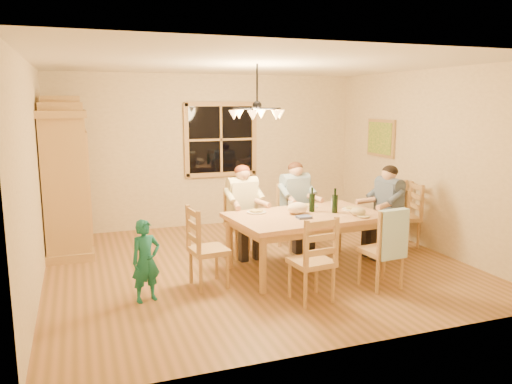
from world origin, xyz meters
name	(u,v)px	position (x,y,z in m)	size (l,w,h in m)	color
floor	(257,264)	(0.00, 0.00, 0.00)	(5.50, 5.50, 0.00)	brown
ceiling	(257,64)	(0.00, 0.00, 2.70)	(5.50, 5.00, 0.02)	white
wall_back	(210,151)	(0.00, 2.50, 1.35)	(5.50, 0.02, 2.70)	#C3AF89
wall_left	(33,178)	(-2.75, 0.00, 1.35)	(0.02, 5.00, 2.70)	#C3AF89
wall_right	(427,160)	(2.75, 0.00, 1.35)	(0.02, 5.00, 2.70)	#C3AF89
window	(221,140)	(0.20, 2.47, 1.55)	(1.30, 0.06, 1.30)	black
painting	(381,138)	(2.71, 1.20, 1.60)	(0.06, 0.78, 0.64)	#A67E48
chandelier	(257,113)	(0.00, 0.00, 2.08)	(0.77, 0.68, 0.71)	black
armoire	(67,181)	(-2.42, 1.59, 1.06)	(0.66, 1.40, 2.30)	#A67E48
dining_table	(306,222)	(0.53, -0.42, 0.66)	(2.08, 1.40, 0.76)	tan
chair_far_left	(243,236)	(-0.05, 0.45, 0.30)	(0.48, 0.46, 0.99)	#AA834B
chair_far_right	(295,229)	(0.82, 0.55, 0.30)	(0.48, 0.46, 0.99)	#AA834B
chair_near_left	(311,275)	(0.14, -1.39, 0.30)	(0.48, 0.46, 0.99)	#AA834B
chair_near_right	(381,263)	(1.12, -1.29, 0.30)	(0.48, 0.46, 0.99)	#AA834B
chair_end_left	(209,262)	(-0.83, -0.56, 0.30)	(0.46, 0.48, 0.99)	#AA834B
chair_end_right	(386,236)	(1.89, -0.27, 0.30)	(0.46, 0.48, 0.99)	#AA834B
adult_woman	(243,199)	(-0.05, 0.45, 0.84)	(0.42, 0.46, 0.87)	beige
adult_plaid_man	(295,194)	(0.82, 0.55, 0.84)	(0.42, 0.46, 0.87)	teal
adult_slate_man	(388,200)	(1.89, -0.27, 0.84)	(0.46, 0.42, 0.87)	#465470
towel	(393,234)	(1.14, -1.48, 0.70)	(0.38, 0.10, 0.58)	#AED8EB
wine_bottle_a	(312,200)	(0.68, -0.30, 0.93)	(0.08, 0.08, 0.33)	black
wine_bottle_b	(335,201)	(0.94, -0.46, 0.93)	(0.08, 0.08, 0.33)	black
plate_woman	(256,212)	(-0.05, -0.11, 0.77)	(0.26, 0.26, 0.02)	white
plate_plaid	(309,206)	(0.77, -0.01, 0.77)	(0.26, 0.26, 0.02)	white
plate_slate	(352,209)	(1.25, -0.37, 0.77)	(0.26, 0.26, 0.02)	white
wine_glass_a	(290,207)	(0.40, -0.21, 0.83)	(0.06, 0.06, 0.14)	silver
wine_glass_b	(333,203)	(1.06, -0.19, 0.83)	(0.06, 0.06, 0.14)	silver
cap	(358,211)	(1.13, -0.72, 0.82)	(0.20, 0.20, 0.11)	tan
napkin	(304,217)	(0.41, -0.61, 0.78)	(0.18, 0.14, 0.03)	#4B5689
cloth_bundle	(297,208)	(0.44, -0.35, 0.84)	(0.28, 0.22, 0.15)	beige
child	(146,261)	(-1.60, -0.77, 0.47)	(0.34, 0.22, 0.94)	#176B63
chair_spare_front	(403,227)	(2.45, 0.10, 0.30)	(0.50, 0.52, 0.99)	#AA834B
chair_spare_back	(386,221)	(2.45, 0.54, 0.30)	(0.50, 0.52, 0.99)	#AA834B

